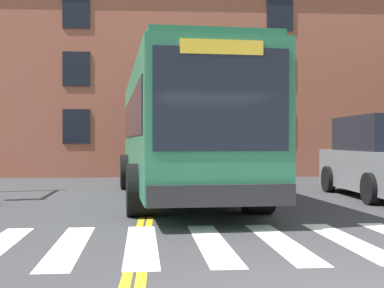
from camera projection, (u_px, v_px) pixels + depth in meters
The scene contains 6 objects.
crosswalk at pixel (247, 243), 7.88m from camera, with size 7.78×3.50×0.01m.
lane_line_yellow_inner at pixel (152, 178), 21.76m from camera, with size 0.12×36.00×0.01m, color gold.
lane_line_yellow_outer at pixel (156, 178), 21.77m from camera, with size 0.12×36.00×0.01m, color gold.
city_bus at pixel (178, 128), 14.33m from camera, with size 3.72×11.55×3.43m.
car_grey_far_lane at pixel (384, 159), 14.20m from camera, with size 2.26×5.08×2.17m.
building_facade at pixel (265, 84), 25.47m from camera, with size 42.11×6.48×8.41m.
Camera 1 is at (-1.87, -4.97, 1.50)m, focal length 50.00 mm.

